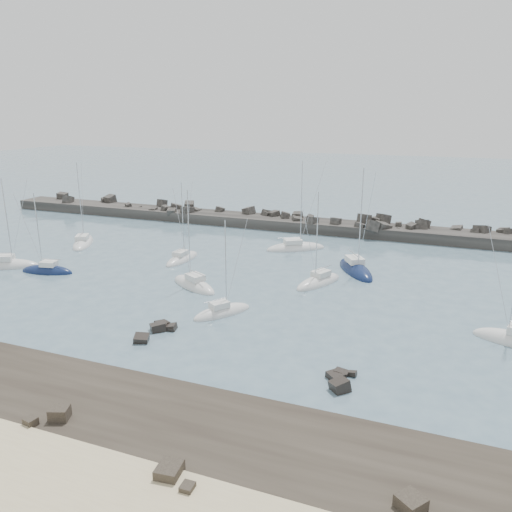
# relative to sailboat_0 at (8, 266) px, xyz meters

# --- Properties ---
(ground) EXTENTS (400.00, 400.00, 0.00)m
(ground) POSITION_rel_sailboat_0_xyz_m (33.90, -2.15, -0.15)
(ground) COLOR slate
(ground) RESTS_ON ground
(rock_shelf) EXTENTS (140.00, 12.00, 2.07)m
(rock_shelf) POSITION_rel_sailboat_0_xyz_m (33.89, -24.14, -0.12)
(rock_shelf) COLOR black
(rock_shelf) RESTS_ON ground
(rock_cluster_near) EXTENTS (2.70, 5.17, 1.52)m
(rock_cluster_near) POSITION_rel_sailboat_0_xyz_m (30.07, -10.45, -0.05)
(rock_cluster_near) COLOR black
(rock_cluster_near) RESTS_ON ground
(rock_cluster_far) EXTENTS (2.54, 3.83, 1.66)m
(rock_cluster_far) POSITION_rel_sailboat_0_xyz_m (48.34, -13.47, -0.08)
(rock_cluster_far) COLOR black
(rock_cluster_far) RESTS_ON ground
(breakwater) EXTENTS (115.00, 7.56, 5.11)m
(breakwater) POSITION_rel_sailboat_0_xyz_m (26.94, 35.88, 0.19)
(breakwater) COLOR #2C2927
(breakwater) RESTS_ON ground
(sailboat_0) EXTENTS (8.53, 5.73, 13.10)m
(sailboat_0) POSITION_rel_sailboat_0_xyz_m (0.00, 0.00, 0.00)
(sailboat_0) COLOR silver
(sailboat_0) RESTS_ON ground
(sailboat_1) EXTENTS (6.56, 9.03, 13.83)m
(sailboat_1) POSITION_rel_sailboat_0_xyz_m (1.46, 13.47, -0.01)
(sailboat_1) COLOR silver
(sailboat_1) RESTS_ON ground
(sailboat_2) EXTENTS (7.40, 3.45, 11.42)m
(sailboat_2) POSITION_rel_sailboat_0_xyz_m (6.64, 0.08, -0.00)
(sailboat_2) COLOR #101D44
(sailboat_2) RESTS_ON ground
(sailboat_3) EXTENTS (2.72, 7.61, 11.88)m
(sailboat_3) POSITION_rel_sailboat_0_xyz_m (20.51, 11.30, -0.02)
(sailboat_3) COLOR silver
(sailboat_3) RESTS_ON ground
(sailboat_4) EXTENTS (9.29, 7.44, 14.48)m
(sailboat_4) POSITION_rel_sailboat_0_xyz_m (33.91, 22.65, -0.01)
(sailboat_4) COLOR silver
(sailboat_4) RESTS_ON ground
(sailboat_5) EXTENTS (8.14, 5.93, 12.67)m
(sailboat_5) POSITION_rel_sailboat_0_xyz_m (27.28, 2.09, 0.00)
(sailboat_5) COLOR silver
(sailboat_5) RESTS_ON ground
(sailboat_6) EXTENTS (5.47, 8.07, 12.41)m
(sailboat_6) POSITION_rel_sailboat_0_xyz_m (41.10, 8.58, -0.01)
(sailboat_6) COLOR silver
(sailboat_6) RESTS_ON ground
(sailboat_7) EXTENTS (5.55, 6.78, 10.84)m
(sailboat_7) POSITION_rel_sailboat_0_xyz_m (33.99, -4.34, -0.01)
(sailboat_7) COLOR silver
(sailboat_7) RESTS_ON ground
(sailboat_8) EXTENTS (7.34, 9.51, 14.89)m
(sailboat_8) POSITION_rel_sailboat_0_xyz_m (44.45, 15.07, 0.01)
(sailboat_8) COLOR #101D44
(sailboat_8) RESTS_ON ground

